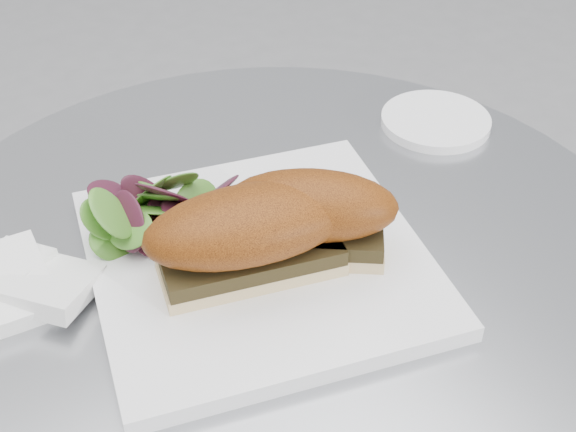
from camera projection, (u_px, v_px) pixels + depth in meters
name	position (u px, v px, depth m)	size (l,w,h in m)	color
table	(278.00, 422.00, 0.87)	(0.70, 0.70, 0.73)	#A7A9AE
plate	(258.00, 261.00, 0.70)	(0.28, 0.28, 0.02)	white
sandwich_left	(250.00, 233.00, 0.65)	(0.19, 0.12, 0.08)	beige
sandwich_right	(311.00, 214.00, 0.67)	(0.15, 0.14, 0.08)	beige
salad	(156.00, 204.00, 0.71)	(0.11, 0.11, 0.05)	#5F9631
napkin	(24.00, 294.00, 0.66)	(0.12, 0.12, 0.02)	white
saucer	(436.00, 121.00, 0.88)	(0.12, 0.12, 0.01)	white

